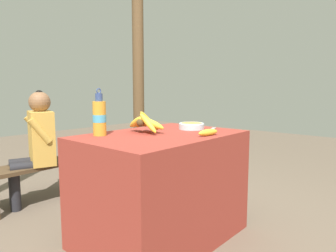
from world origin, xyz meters
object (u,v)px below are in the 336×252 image
(wooden_bench, at_px, (68,163))
(serving_bowl, at_px, (191,126))
(water_bottle, at_px, (99,117))
(seated_vendor, at_px, (37,140))
(loose_banana_front, at_px, (208,132))
(knife, at_px, (211,130))
(banana_bunch_green, at_px, (107,144))
(support_post_far, at_px, (138,75))
(banana_bunch_ripe, at_px, (145,122))

(wooden_bench, bearing_deg, serving_bowl, -77.47)
(water_bottle, bearing_deg, seated_vendor, 86.92)
(serving_bowl, distance_m, loose_banana_front, 0.36)
(knife, bearing_deg, wooden_bench, 77.14)
(banana_bunch_green, xyz_separation_m, support_post_far, (0.66, 0.17, 0.83))
(wooden_bench, bearing_deg, loose_banana_front, -86.45)
(banana_bunch_ripe, distance_m, knife, 0.51)
(banana_bunch_ripe, height_order, knife, banana_bunch_ripe)
(water_bottle, height_order, support_post_far, support_post_far)
(serving_bowl, xyz_separation_m, loose_banana_front, (-0.20, -0.29, -0.01))
(knife, bearing_deg, seated_vendor, 88.16)
(loose_banana_front, height_order, support_post_far, support_post_far)
(banana_bunch_green, bearing_deg, water_bottle, -128.80)
(serving_bowl, relative_size, knife, 0.86)
(serving_bowl, height_order, knife, serving_bowl)
(serving_bowl, relative_size, wooden_bench, 0.12)
(serving_bowl, xyz_separation_m, wooden_bench, (-0.31, 1.37, -0.48))
(wooden_bench, height_order, banana_bunch_green, banana_bunch_green)
(support_post_far, bearing_deg, loose_banana_front, -120.20)
(loose_banana_front, height_order, wooden_bench, loose_banana_front)
(loose_banana_front, relative_size, banana_bunch_green, 0.66)
(serving_bowl, height_order, support_post_far, support_post_far)
(water_bottle, xyz_separation_m, knife, (0.68, -0.46, -0.12))
(knife, relative_size, seated_vendor, 0.22)
(water_bottle, distance_m, support_post_far, 2.04)
(banana_bunch_ripe, bearing_deg, water_bottle, 154.36)
(banana_bunch_ripe, distance_m, serving_bowl, 0.42)
(water_bottle, height_order, wooden_bench, water_bottle)
(banana_bunch_ripe, relative_size, seated_vendor, 0.31)
(serving_bowl, bearing_deg, banana_bunch_ripe, 161.64)
(wooden_bench, relative_size, seated_vendor, 1.57)
(loose_banana_front, bearing_deg, water_bottle, 130.54)
(banana_bunch_green, relative_size, support_post_far, 0.11)
(wooden_bench, height_order, support_post_far, support_post_far)
(loose_banana_front, xyz_separation_m, seated_vendor, (-0.42, 1.65, -0.18))
(water_bottle, bearing_deg, support_post_far, 39.36)
(banana_bunch_ripe, bearing_deg, knife, -39.82)
(water_bottle, relative_size, banana_bunch_green, 1.13)
(knife, xyz_separation_m, seated_vendor, (-0.62, 1.55, -0.17))
(water_bottle, height_order, seated_vendor, water_bottle)
(loose_banana_front, relative_size, seated_vendor, 0.17)
(banana_bunch_ripe, xyz_separation_m, seated_vendor, (-0.23, 1.23, -0.24))
(banana_bunch_ripe, height_order, water_bottle, water_bottle)
(serving_bowl, height_order, wooden_bench, serving_bowl)
(seated_vendor, height_order, support_post_far, support_post_far)
(water_bottle, bearing_deg, loose_banana_front, -49.46)
(serving_bowl, relative_size, banana_bunch_green, 0.71)
(serving_bowl, bearing_deg, wooden_bench, 102.53)
(water_bottle, height_order, banana_bunch_green, water_bottle)
(wooden_bench, xyz_separation_m, seated_vendor, (-0.32, -0.02, 0.29))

